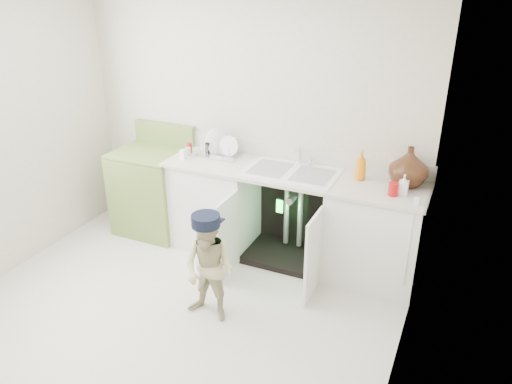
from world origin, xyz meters
TOP-DOWN VIEW (x-y plane):
  - ground at (0.00, 0.00)m, footprint 3.50×3.50m
  - room_shell at (0.00, 0.00)m, footprint 6.00×5.50m
  - counter_run at (0.59, 1.21)m, footprint 2.44×1.02m
  - avocado_stove at (-0.98, 1.18)m, footprint 0.71×0.65m
  - repair_worker at (0.30, 0.10)m, footprint 0.55×0.94m

SIDE VIEW (x-z plane):
  - ground at x=0.00m, z-range 0.00..0.00m
  - avocado_stove at x=-0.98m, z-range -0.10..1.01m
  - repair_worker at x=0.30m, z-range 0.01..0.92m
  - counter_run at x=0.59m, z-range -0.14..1.10m
  - room_shell at x=0.00m, z-range 0.62..1.88m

